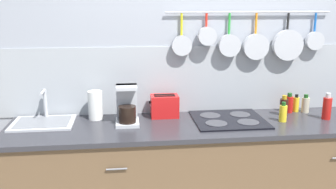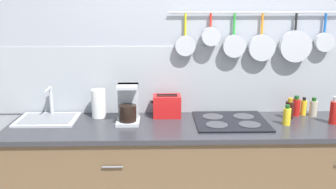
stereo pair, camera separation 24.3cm
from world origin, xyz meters
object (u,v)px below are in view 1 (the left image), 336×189
bottle_dish_soap (283,113)px  bottle_olive_oil (296,104)px  paper_towel_roll (95,105)px  bottle_hot_sauce (284,107)px  bottle_sesame_oil (289,104)px  bottle_cooking_wine (327,108)px  coffee_maker (127,107)px  toaster (165,106)px  bottle_vinegar (305,104)px

bottle_dish_soap → bottle_olive_oil: bearing=48.2°
paper_towel_roll → bottle_dish_soap: 1.45m
bottle_hot_sauce → bottle_sesame_oil: size_ratio=1.01×
bottle_sesame_oil → bottle_cooking_wine: bearing=-45.0°
bottle_dish_soap → bottle_cooking_wine: size_ratio=0.73×
paper_towel_roll → bottle_sesame_oil: size_ratio=1.37×
coffee_maker → paper_towel_roll: bearing=152.0°
coffee_maker → bottle_dish_soap: 1.19m
bottle_cooking_wine → bottle_sesame_oil: bearing=135.0°
toaster → bottle_cooking_wine: bottle_cooking_wine is taller
bottle_vinegar → bottle_cooking_wine: size_ratio=0.73×
bottle_dish_soap → bottle_olive_oil: size_ratio=1.04×
bottle_hot_sauce → bottle_vinegar: bearing=15.4°
bottle_dish_soap → bottle_vinegar: (0.29, 0.22, -0.00)m
bottle_hot_sauce → bottle_cooking_wine: bottle_cooking_wine is taller
bottle_vinegar → coffee_maker: bearing=-175.5°
coffee_maker → bottle_olive_oil: size_ratio=1.98×
coffee_maker → toaster: size_ratio=1.25×
paper_towel_roll → bottle_olive_oil: 1.65m
bottle_sesame_oil → bottle_cooking_wine: size_ratio=0.78×
toaster → bottle_dish_soap: 0.92m
paper_towel_roll → bottle_sesame_oil: bearing=0.1°
coffee_maker → bottle_dish_soap: size_ratio=1.91×
bottle_dish_soap → bottle_vinegar: size_ratio=1.01×
bottle_hot_sauce → bottle_vinegar: bottle_hot_sauce is taller
bottle_cooking_wine → toaster: bearing=170.5°
bottle_olive_oil → bottle_hot_sauce: bearing=-148.5°
bottle_sesame_oil → bottle_hot_sauce: bearing=-135.7°
paper_towel_roll → toaster: 0.54m
toaster → bottle_cooking_wine: bearing=-9.5°
toaster → bottle_vinegar: size_ratio=1.55×
bottle_hot_sauce → bottle_sesame_oil: (0.08, 0.08, -0.00)m
bottle_dish_soap → toaster: bearing=165.5°
bottle_sesame_oil → paper_towel_roll: bearing=-179.9°
paper_towel_roll → bottle_cooking_wine: 1.81m
bottle_hot_sauce → paper_towel_roll: bearing=177.2°
bottle_olive_oil → bottle_vinegar: bearing=-25.0°
coffee_maker → bottle_cooking_wine: (1.55, -0.08, -0.03)m
paper_towel_roll → bottle_hot_sauce: (1.51, -0.07, -0.04)m
bottle_sesame_oil → bottle_vinegar: 0.14m
toaster → bottle_vinegar: (1.18, -0.02, -0.02)m
bottle_sesame_oil → bottle_vinegar: bearing=-7.3°
bottle_olive_oil → bottle_vinegar: (0.07, -0.03, 0.00)m
toaster → bottle_cooking_wine: 1.27m
coffee_maker → bottle_dish_soap: (1.19, -0.10, -0.06)m
coffee_maker → bottle_dish_soap: coffee_maker is taller
bottle_hot_sauce → bottle_cooking_wine: 0.32m
bottle_sesame_oil → coffee_maker: bearing=-174.4°
bottle_hot_sauce → coffee_maker: bearing=-177.4°
bottle_dish_soap → bottle_cooking_wine: 0.37m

